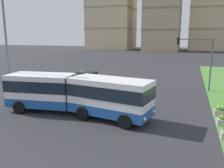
{
  "coord_description": "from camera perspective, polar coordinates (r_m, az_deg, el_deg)",
  "views": [
    {
      "loc": [
        6.23,
        -4.55,
        5.99
      ],
      "look_at": [
        0.36,
        12.71,
        2.2
      ],
      "focal_mm": 36.73,
      "sensor_mm": 36.0,
      "label": 1
    }
  ],
  "objects": [
    {
      "name": "streetlight_left",
      "position": [
        21.52,
        -24.72,
        8.15
      ],
      "size": [
        0.7,
        0.28,
        9.19
      ],
      "color": "slate",
      "rests_on": "ground"
    },
    {
      "name": "apartment_tower_westcentre",
      "position": [
        103.24,
        12.68,
        19.68
      ],
      "size": [
        14.58,
        18.02,
        41.37
      ],
      "color": "tan",
      "rests_on": "ground"
    },
    {
      "name": "articulated_bus",
      "position": [
        17.93,
        -8.82,
        -2.39
      ],
      "size": [
        12.04,
        3.57,
        3.0
      ],
      "color": "white",
      "rests_on": "ground"
    },
    {
      "name": "car_maroon_sedan",
      "position": [
        29.55,
        -6.09,
        1.47
      ],
      "size": [
        4.41,
        2.03,
        1.58
      ],
      "color": "maroon",
      "rests_on": "ground"
    },
    {
      "name": "traffic_light_far_right",
      "position": [
        26.63,
        20.86,
        6.86
      ],
      "size": [
        3.88,
        0.28,
        5.91
      ],
      "color": "#474C51",
      "rests_on": "ground"
    },
    {
      "name": "flower_planter_5",
      "position": [
        19.42,
        25.73,
        -6.11
      ],
      "size": [
        1.1,
        0.56,
        0.74
      ],
      "color": "#B7AD9E",
      "rests_on": "grass_median"
    }
  ]
}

